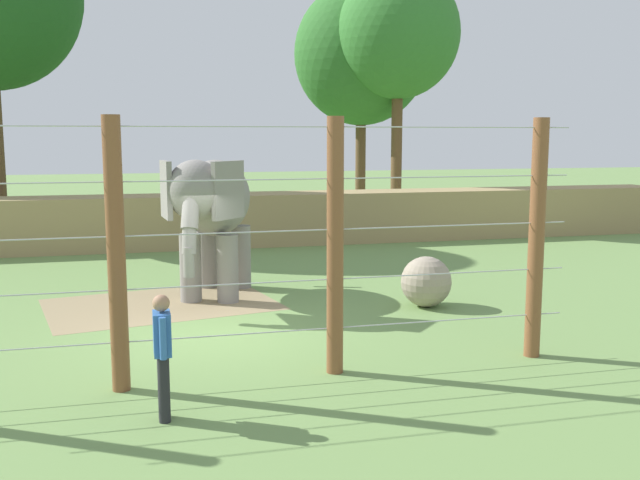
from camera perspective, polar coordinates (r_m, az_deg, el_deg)
name	(u,v)px	position (r m, az deg, el deg)	size (l,w,h in m)	color
ground_plane	(213,333)	(13.71, -8.47, -7.35)	(120.00, 120.00, 0.00)	#6B8E4C
dirt_patch	(161,304)	(16.21, -12.50, -5.01)	(4.80, 3.29, 0.01)	#937F5B
embankment_wall	(179,221)	(24.25, -11.13, 1.48)	(36.00, 1.80, 1.74)	tan
elephant	(212,205)	(16.39, -8.55, 2.73)	(2.49, 4.13, 3.19)	gray
enrichment_ball	(426,282)	(15.70, 8.43, -3.29)	(1.10, 1.10, 1.10)	gray
cable_fence	(229,251)	(10.66, -7.20, -0.88)	(11.12, 0.26, 3.96)	brown
zookeeper	(163,351)	(9.57, -12.39, -8.61)	(0.22, 0.58, 1.67)	#232328
tree_far_left	(398,34)	(29.52, 6.23, 15.92)	(4.85, 4.85, 10.21)	brown
tree_left_of_centre	(361,55)	(31.31, 3.30, 14.48)	(5.67, 5.67, 10.06)	brown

